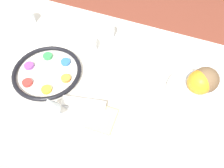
# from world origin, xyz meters

# --- Properties ---
(ground_plane) EXTENTS (8.00, 8.00, 0.00)m
(ground_plane) POSITION_xyz_m (0.00, 0.00, 0.00)
(ground_plane) COLOR brown
(dining_table) EXTENTS (1.60, 0.92, 0.77)m
(dining_table) POSITION_xyz_m (0.00, 0.00, 0.39)
(dining_table) COLOR white
(dining_table) RESTS_ON ground_plane
(seder_plate) EXTENTS (0.32, 0.32, 0.03)m
(seder_plate) POSITION_xyz_m (-0.19, -0.05, 0.79)
(seder_plate) COLOR silver
(seder_plate) RESTS_ON dining_table
(wine_glass) EXTENTS (0.07, 0.07, 0.14)m
(wine_glass) POSITION_xyz_m (-0.04, -0.23, 0.87)
(wine_glass) COLOR silver
(wine_glass) RESTS_ON dining_table
(fruit_stand) EXTENTS (0.18, 0.18, 0.13)m
(fruit_stand) POSITION_xyz_m (0.43, 0.02, 0.87)
(fruit_stand) COLOR silver
(fruit_stand) RESTS_ON dining_table
(orange_fruit) EXTENTS (0.09, 0.09, 0.09)m
(orange_fruit) POSITION_xyz_m (0.45, 0.03, 0.94)
(orange_fruit) COLOR orange
(orange_fruit) RESTS_ON fruit_stand
(coconut) EXTENTS (0.10, 0.10, 0.10)m
(coconut) POSITION_xyz_m (0.46, 0.04, 0.95)
(coconut) COLOR brown
(coconut) RESTS_ON fruit_stand
(bread_plate) EXTENTS (0.19, 0.19, 0.02)m
(bread_plate) POSITION_xyz_m (0.14, -0.17, 0.78)
(bread_plate) COLOR beige
(bread_plate) RESTS_ON dining_table
(napkin_roll) EXTENTS (0.19, 0.08, 0.04)m
(napkin_roll) POSITION_xyz_m (0.04, -0.13, 0.79)
(napkin_roll) COLOR white
(napkin_roll) RESTS_ON dining_table
(cup_near) EXTENTS (0.07, 0.07, 0.07)m
(cup_near) POSITION_xyz_m (-0.07, 0.17, 0.81)
(cup_near) COLOR silver
(cup_near) RESTS_ON dining_table
(cup_mid) EXTENTS (0.07, 0.07, 0.07)m
(cup_mid) POSITION_xyz_m (-0.03, 0.30, 0.81)
(cup_mid) COLOR silver
(cup_mid) RESTS_ON dining_table
(cup_far) EXTENTS (0.07, 0.07, 0.07)m
(cup_far) POSITION_xyz_m (-0.48, 0.24, 0.81)
(cup_far) COLOR silver
(cup_far) RESTS_ON dining_table
(fork_left) EXTENTS (0.09, 0.16, 0.01)m
(fork_left) POSITION_xyz_m (-0.25, 0.21, 0.77)
(fork_left) COLOR silver
(fork_left) RESTS_ON dining_table
(fork_right) EXTENTS (0.10, 0.16, 0.01)m
(fork_right) POSITION_xyz_m (-0.22, 0.21, 0.77)
(fork_right) COLOR silver
(fork_right) RESTS_ON dining_table
(spoon) EXTENTS (0.16, 0.04, 0.01)m
(spoon) POSITION_xyz_m (0.03, -0.17, 0.77)
(spoon) COLOR silver
(spoon) RESTS_ON dining_table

